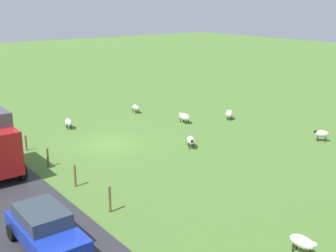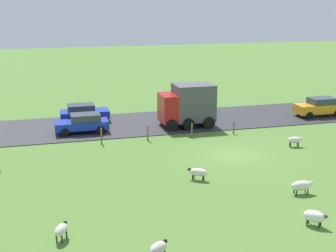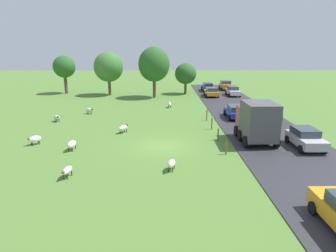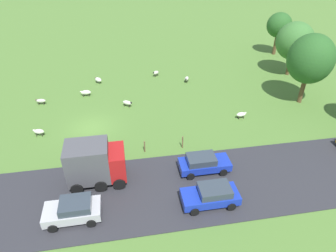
{
  "view_description": "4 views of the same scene",
  "coord_description": "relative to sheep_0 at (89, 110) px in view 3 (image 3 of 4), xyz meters",
  "views": [
    {
      "loc": [
        13.45,
        23.96,
        9.08
      ],
      "look_at": [
        -2.74,
        2.88,
        1.42
      ],
      "focal_mm": 45.99,
      "sensor_mm": 36.0,
      "label": 1
    },
    {
      "loc": [
        -28.45,
        12.37,
        10.31
      ],
      "look_at": [
        2.73,
        3.96,
        1.62
      ],
      "focal_mm": 50.17,
      "sensor_mm": 36.0,
      "label": 2
    },
    {
      "loc": [
        0.15,
        -22.82,
        7.98
      ],
      "look_at": [
        0.46,
        3.49,
        0.77
      ],
      "focal_mm": 30.96,
      "sensor_mm": 36.0,
      "label": 3
    },
    {
      "loc": [
        26.43,
        3.43,
        16.94
      ],
      "look_at": [
        2.24,
        7.57,
        0.82
      ],
      "focal_mm": 31.92,
      "sensor_mm": 36.0,
      "label": 4
    }
  ],
  "objects": [
    {
      "name": "car_5",
      "position": [
        20.7,
        13.33,
        0.35
      ],
      "size": [
        1.94,
        4.23,
        1.55
      ],
      "color": "silver",
      "rests_on": "road_strip"
    },
    {
      "name": "fence_post_0",
      "position": [
        13.94,
        -14.06,
        -0.01
      ],
      "size": [
        0.12,
        0.12,
        1.02
      ],
      "primitive_type": "cylinder",
      "color": "brown",
      "rests_on": "ground_plane"
    },
    {
      "name": "tree_3",
      "position": [
        12.88,
        15.62,
        2.97
      ],
      "size": [
        3.68,
        3.68,
        5.28
      ],
      "color": "brown",
      "rests_on": "ground_plane"
    },
    {
      "name": "sheep_6",
      "position": [
        9.67,
        -16.99,
        -0.02
      ],
      "size": [
        0.7,
        1.16,
        0.74
      ],
      "color": "silver",
      "rests_on": "ground_plane"
    },
    {
      "name": "tree_1",
      "position": [
        -8.17,
        16.42,
        4.09
      ],
      "size": [
        3.78,
        3.78,
        6.55
      ],
      "color": "brown",
      "rests_on": "ground_plane"
    },
    {
      "name": "fence_post_3",
      "position": [
        13.94,
        -3.54,
        0.11
      ],
      "size": [
        0.12,
        0.12,
        1.26
      ],
      "primitive_type": "cylinder",
      "color": "brown",
      "rests_on": "ground_plane"
    },
    {
      "name": "truck_0",
      "position": [
        17.07,
        -11.19,
        1.39
      ],
      "size": [
        2.8,
        4.44,
        3.52
      ],
      "color": "#B21919",
      "rests_on": "road_strip"
    },
    {
      "name": "car_0",
      "position": [
        20.65,
        -12.66,
        0.35
      ],
      "size": [
        2.11,
        3.86,
        1.56
      ],
      "color": "#B7B7BC",
      "rests_on": "road_strip"
    },
    {
      "name": "sheep_7",
      "position": [
        1.82,
        -12.95,
        -0.02
      ],
      "size": [
        0.63,
        1.32,
        0.77
      ],
      "color": "silver",
      "rests_on": "ground_plane"
    },
    {
      "name": "fence_post_2",
      "position": [
        13.94,
        -7.05,
        0.07
      ],
      "size": [
        0.12,
        0.12,
        1.17
      ],
      "primitive_type": "cylinder",
      "color": "brown",
      "rests_on": "ground_plane"
    },
    {
      "name": "car_4",
      "position": [
        20.89,
        -2.9,
        0.34
      ],
      "size": [
        2.07,
        4.18,
        1.52
      ],
      "color": "#1933B2",
      "rests_on": "road_strip"
    },
    {
      "name": "car_7",
      "position": [
        20.95,
        20.45,
        0.41
      ],
      "size": [
        2.18,
        3.86,
        1.67
      ],
      "color": "orange",
      "rests_on": "road_strip"
    },
    {
      "name": "tree_2",
      "position": [
        -0.13,
        14.49,
        4.21
      ],
      "size": [
        4.86,
        4.86,
        7.23
      ],
      "color": "brown",
      "rests_on": "ground_plane"
    },
    {
      "name": "car_1",
      "position": [
        16.93,
        12.48,
        0.32
      ],
      "size": [
        2.11,
        3.91,
        1.49
      ],
      "color": "orange",
      "rests_on": "road_strip"
    },
    {
      "name": "tree_0",
      "position": [
        7.57,
        11.89,
        4.75
      ],
      "size": [
        4.94,
        4.94,
        8.02
      ],
      "color": "brown",
      "rests_on": "ground_plane"
    },
    {
      "name": "sheep_3",
      "position": [
        9.91,
        3.73,
        -0.03
      ],
      "size": [
        0.54,
        1.14,
        0.72
      ],
      "color": "white",
      "rests_on": "ground_plane"
    },
    {
      "name": "sheep_0",
      "position": [
        0.0,
        0.0,
        0.0
      ],
      "size": [
        1.07,
        0.82,
        0.75
      ],
      "color": "silver",
      "rests_on": "ground_plane"
    },
    {
      "name": "fence_post_1",
      "position": [
        13.94,
        -10.55,
        0.03
      ],
      "size": [
        0.12,
        0.12,
        1.09
      ],
      "primitive_type": "cylinder",
      "color": "brown",
      "rests_on": "ground_plane"
    },
    {
      "name": "ground_plane",
      "position": [
        9.09,
        -12.03,
        -0.52
      ],
      "size": [
        160.0,
        160.0,
        0.0
      ],
      "primitive_type": "plane",
      "color": "#517A33"
    },
    {
      "name": "sheep_4",
      "position": [
        -1.7,
        -11.56,
        -0.03
      ],
      "size": [
        1.14,
        1.11,
        0.77
      ],
      "color": "white",
      "rests_on": "ground_plane"
    },
    {
      "name": "sheep_1",
      "position": [
        3.08,
        -17.96,
        -0.05
      ],
      "size": [
        0.6,
        1.21,
        0.69
      ],
      "color": "beige",
      "rests_on": "ground_plane"
    },
    {
      "name": "car_6",
      "position": [
        17.35,
        -2.5,
        0.33
      ],
      "size": [
        2.01,
        4.22,
        1.5
      ],
      "color": "#1933B2",
      "rests_on": "road_strip"
    },
    {
      "name": "road_strip",
      "position": [
        18.96,
        -12.03,
        -0.49
      ],
      "size": [
        8.0,
        80.0,
        0.06
      ],
      "primitive_type": "cube",
      "color": "#2D2D33",
      "rests_on": "ground_plane"
    },
    {
      "name": "sheep_2",
      "position": [
        5.27,
        -8.13,
        -0.02
      ],
      "size": [
        1.01,
        1.2,
        0.73
      ],
      "color": "silver",
      "rests_on": "ground_plane"
    },
    {
      "name": "car_2",
      "position": [
        17.19,
        18.59,
        0.35
      ],
      "size": [
        1.92,
        4.33,
        1.55
      ],
      "color": "#1933B2",
      "rests_on": "road_strip"
    },
    {
      "name": "sheep_5",
      "position": [
        -2.64,
        -3.76,
        -0.01
      ],
      "size": [
        0.95,
        1.03,
        0.76
      ],
      "color": "beige",
      "rests_on": "ground_plane"
    }
  ]
}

